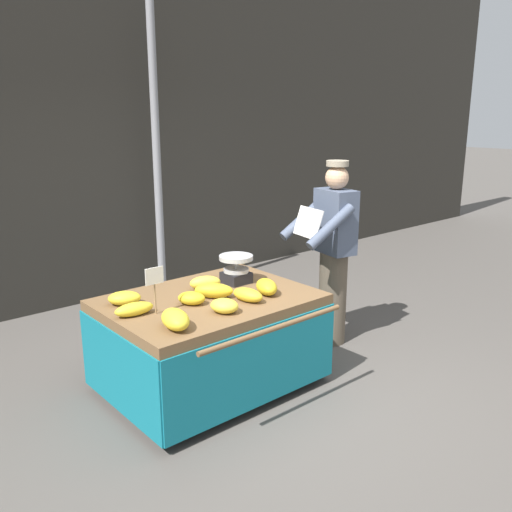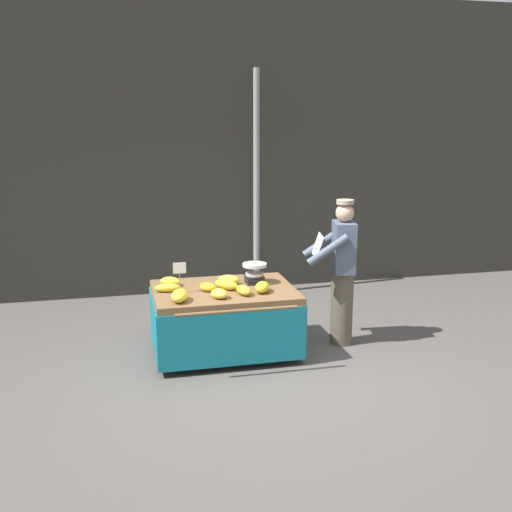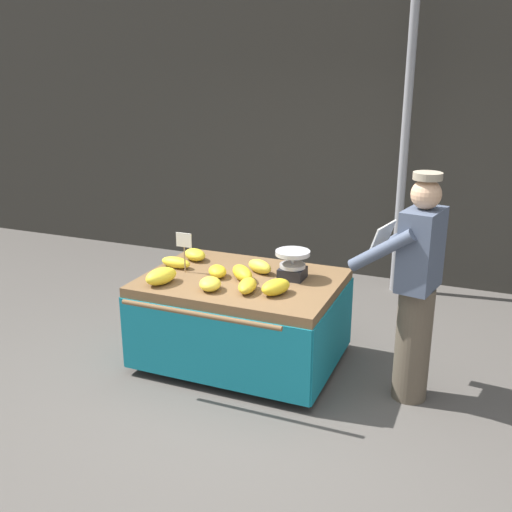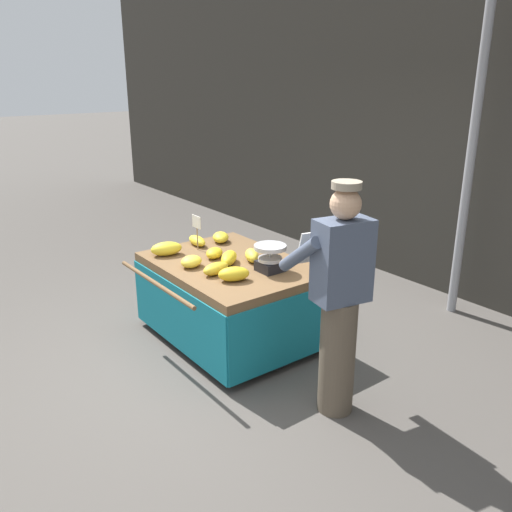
# 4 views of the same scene
# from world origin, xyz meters

# --- Properties ---
(ground_plane) EXTENTS (60.00, 60.00, 0.00)m
(ground_plane) POSITION_xyz_m (0.00, 0.00, 0.00)
(ground_plane) COLOR #514C47
(back_wall) EXTENTS (16.00, 0.24, 4.37)m
(back_wall) POSITION_xyz_m (0.00, 3.15, 2.19)
(back_wall) COLOR #2D2B26
(back_wall) RESTS_ON ground
(street_pole) EXTENTS (0.09, 0.09, 3.30)m
(street_pole) POSITION_xyz_m (0.56, 2.68, 1.65)
(street_pole) COLOR gray
(street_pole) RESTS_ON ground
(banana_cart) EXTENTS (1.59, 1.35, 0.75)m
(banana_cart) POSITION_xyz_m (-0.33, 0.48, 0.55)
(banana_cart) COLOR brown
(banana_cart) RESTS_ON ground
(weighing_scale) EXTENTS (0.28, 0.28, 0.23)m
(weighing_scale) POSITION_xyz_m (0.06, 0.63, 0.87)
(weighing_scale) COLOR black
(weighing_scale) RESTS_ON banana_cart
(price_sign) EXTENTS (0.14, 0.01, 0.34)m
(price_sign) POSITION_xyz_m (-0.82, 0.43, 1.00)
(price_sign) COLOR #997A51
(price_sign) RESTS_ON banana_cart
(banana_bunch_0) EXTENTS (0.24, 0.25, 0.10)m
(banana_bunch_0) POSITION_xyz_m (-0.52, 0.43, 0.80)
(banana_bunch_0) COLOR gold
(banana_bunch_0) RESTS_ON banana_cart
(banana_bunch_1) EXTENTS (0.27, 0.21, 0.11)m
(banana_bunch_1) POSITION_xyz_m (-0.24, 0.65, 0.81)
(banana_bunch_1) COLOR yellow
(banana_bunch_1) RESTS_ON banana_cart
(banana_bunch_2) EXTENTS (0.30, 0.30, 0.11)m
(banana_bunch_2) POSITION_xyz_m (-0.31, 0.45, 0.81)
(banana_bunch_2) COLOR gold
(banana_bunch_2) RESTS_ON banana_cart
(banana_bunch_3) EXTENTS (0.23, 0.26, 0.10)m
(banana_bunch_3) POSITION_xyz_m (-0.44, 0.14, 0.80)
(banana_bunch_3) COLOR yellow
(banana_bunch_3) RESTS_ON banana_cart
(banana_bunch_4) EXTENTS (0.25, 0.30, 0.12)m
(banana_bunch_4) POSITION_xyz_m (0.05, 0.25, 0.81)
(banana_bunch_4) COLOR gold
(banana_bunch_4) RESTS_ON banana_cart
(banana_bunch_5) EXTENTS (0.18, 0.28, 0.10)m
(banana_bunch_5) POSITION_xyz_m (-0.16, 0.21, 0.80)
(banana_bunch_5) COLOR gold
(banana_bunch_5) RESTS_ON banana_cart
(banana_bunch_6) EXTENTS (0.24, 0.33, 0.13)m
(banana_bunch_6) POSITION_xyz_m (-0.86, 0.12, 0.82)
(banana_bunch_6) COLOR yellow
(banana_bunch_6) RESTS_ON banana_cart
(banana_bunch_7) EXTENTS (0.29, 0.15, 0.09)m
(banana_bunch_7) POSITION_xyz_m (-0.95, 0.50, 0.80)
(banana_bunch_7) COLOR yellow
(banana_bunch_7) RESTS_ON banana_cart
(banana_bunch_8) EXTENTS (0.29, 0.26, 0.10)m
(banana_bunch_8) POSITION_xyz_m (-0.90, 0.75, 0.80)
(banana_bunch_8) COLOR yellow
(banana_bunch_8) RESTS_ON banana_cart
(vendor_person) EXTENTS (0.64, 0.59, 1.71)m
(vendor_person) POSITION_xyz_m (1.05, 0.45, 0.87)
(vendor_person) COLOR brown
(vendor_person) RESTS_ON ground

